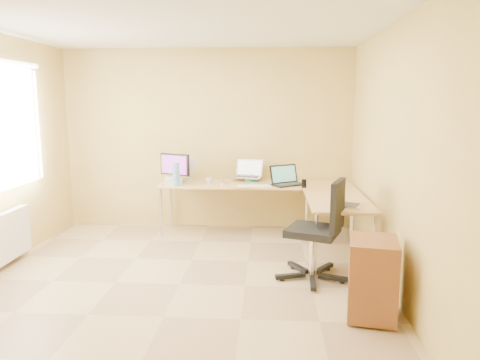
# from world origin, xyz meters

# --- Properties ---
(floor) EXTENTS (4.50, 4.50, 0.00)m
(floor) POSITION_xyz_m (0.00, 0.00, 0.00)
(floor) COLOR tan
(floor) RESTS_ON ground
(ceiling) EXTENTS (4.50, 4.50, 0.00)m
(ceiling) POSITION_xyz_m (0.00, 0.00, 2.60)
(ceiling) COLOR white
(ceiling) RESTS_ON ground
(wall_back) EXTENTS (4.50, 0.00, 4.50)m
(wall_back) POSITION_xyz_m (0.00, 2.25, 1.30)
(wall_back) COLOR tan
(wall_back) RESTS_ON ground
(wall_front) EXTENTS (4.50, 0.00, 4.50)m
(wall_front) POSITION_xyz_m (0.00, -2.25, 1.30)
(wall_front) COLOR tan
(wall_front) RESTS_ON ground
(wall_right) EXTENTS (0.00, 4.50, 4.50)m
(wall_right) POSITION_xyz_m (2.10, 0.00, 1.30)
(wall_right) COLOR tan
(wall_right) RESTS_ON ground
(desk_main) EXTENTS (2.65, 0.70, 0.73)m
(desk_main) POSITION_xyz_m (0.72, 1.85, 0.36)
(desk_main) COLOR tan
(desk_main) RESTS_ON ground
(desk_return) EXTENTS (0.70, 1.30, 0.73)m
(desk_return) POSITION_xyz_m (1.70, 0.85, 0.36)
(desk_return) COLOR tan
(desk_return) RESTS_ON ground
(monitor) EXTENTS (0.50, 0.35, 0.41)m
(monitor) POSITION_xyz_m (-0.40, 1.81, 0.94)
(monitor) COLOR black
(monitor) RESTS_ON desk_main
(book_stack) EXTENTS (0.21, 0.27, 0.04)m
(book_stack) POSITION_xyz_m (0.65, 2.05, 0.75)
(book_stack) COLOR #1D785D
(book_stack) RESTS_ON desk_main
(laptop_center) EXTENTS (0.45, 0.38, 0.25)m
(laptop_center) POSITION_xyz_m (0.60, 2.03, 0.90)
(laptop_center) COLOR silver
(laptop_center) RESTS_ON desk_main
(laptop_black) EXTENTS (0.53, 0.50, 0.27)m
(laptop_black) POSITION_xyz_m (1.16, 1.72, 0.86)
(laptop_black) COLOR black
(laptop_black) RESTS_ON desk_main
(keyboard) EXTENTS (0.45, 0.17, 0.02)m
(keyboard) POSITION_xyz_m (0.71, 1.55, 0.74)
(keyboard) COLOR white
(keyboard) RESTS_ON desk_main
(mouse) EXTENTS (0.11, 0.08, 0.04)m
(mouse) POSITION_xyz_m (0.96, 1.73, 0.75)
(mouse) COLOR silver
(mouse) RESTS_ON desk_main
(mug) EXTENTS (0.13, 0.13, 0.09)m
(mug) POSITION_xyz_m (0.08, 1.72, 0.78)
(mug) COLOR beige
(mug) RESTS_ON desk_main
(cd_stack) EXTENTS (0.15, 0.15, 0.03)m
(cd_stack) POSITION_xyz_m (0.30, 1.70, 0.75)
(cd_stack) COLOR #B8B6D5
(cd_stack) RESTS_ON desk_main
(water_bottle) EXTENTS (0.12, 0.12, 0.31)m
(water_bottle) POSITION_xyz_m (-0.34, 1.57, 0.89)
(water_bottle) COLOR #5CA3DD
(water_bottle) RESTS_ON desk_main
(papers) EXTENTS (0.31, 0.37, 0.01)m
(papers) POSITION_xyz_m (-0.40, 1.93, 0.73)
(papers) COLOR silver
(papers) RESTS_ON desk_main
(white_box) EXTENTS (0.25, 0.19, 0.09)m
(white_box) POSITION_xyz_m (-0.40, 1.73, 0.77)
(white_box) COLOR silver
(white_box) RESTS_ON desk_main
(desk_fan) EXTENTS (0.25, 0.25, 0.31)m
(desk_fan) POSITION_xyz_m (-0.25, 2.05, 0.89)
(desk_fan) COLOR silver
(desk_fan) RESTS_ON desk_main
(black_cup) EXTENTS (0.07, 0.07, 0.11)m
(black_cup) POSITION_xyz_m (1.36, 1.55, 0.78)
(black_cup) COLOR black
(black_cup) RESTS_ON desk_main
(laptop_return) EXTENTS (0.41, 0.37, 0.22)m
(laptop_return) POSITION_xyz_m (1.77, 0.51, 0.84)
(laptop_return) COLOR silver
(laptop_return) RESTS_ON desk_return
(office_chair) EXTENTS (0.83, 0.83, 1.08)m
(office_chair) POSITION_xyz_m (1.37, 0.25, 0.50)
(office_chair) COLOR black
(office_chair) RESTS_ON ground
(cabinet) EXTENTS (0.47, 0.55, 0.68)m
(cabinet) POSITION_xyz_m (1.79, -0.60, 0.36)
(cabinet) COLOR olive
(cabinet) RESTS_ON ground
(radiator) EXTENTS (0.09, 0.80, 0.55)m
(radiator) POSITION_xyz_m (-2.03, 0.40, 0.35)
(radiator) COLOR white
(radiator) RESTS_ON ground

